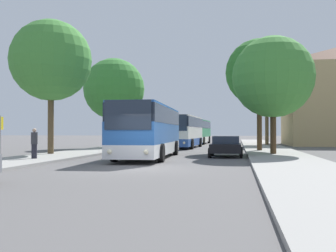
{
  "coord_description": "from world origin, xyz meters",
  "views": [
    {
      "loc": [
        4.35,
        -16.75,
        1.63
      ],
      "look_at": [
        -0.71,
        11.87,
        2.06
      ],
      "focal_mm": 42.0,
      "sensor_mm": 36.0,
      "label": 1
    }
  ],
  "objects_px": {
    "tree_left_near": "(114,89)",
    "tree_right_near": "(273,77)",
    "bus_middle": "(184,131)",
    "tree_right_mid": "(259,73)",
    "bus_front": "(149,130)",
    "bus_stop_sign": "(0,134)",
    "parked_car_right_near": "(226,146)",
    "tree_left_far": "(51,61)",
    "tree_right_far": "(267,86)",
    "pedestrian_waiting_near": "(34,143)",
    "bus_rear": "(197,131)"
  },
  "relations": [
    {
      "from": "bus_middle",
      "to": "tree_right_far",
      "type": "distance_m",
      "value": 11.94
    },
    {
      "from": "parked_car_right_near",
      "to": "tree_right_mid",
      "type": "xyz_separation_m",
      "value": [
        2.48,
        6.54,
        5.69
      ]
    },
    {
      "from": "bus_front",
      "to": "parked_car_right_near",
      "type": "bearing_deg",
      "value": 20.5
    },
    {
      "from": "pedestrian_waiting_near",
      "to": "tree_right_near",
      "type": "relative_size",
      "value": 0.21
    },
    {
      "from": "bus_front",
      "to": "tree_right_mid",
      "type": "bearing_deg",
      "value": 47.58
    },
    {
      "from": "bus_stop_sign",
      "to": "tree_right_far",
      "type": "distance_m",
      "value": 32.94
    },
    {
      "from": "pedestrian_waiting_near",
      "to": "tree_right_near",
      "type": "height_order",
      "value": "tree_right_near"
    },
    {
      "from": "bus_stop_sign",
      "to": "tree_left_far",
      "type": "relative_size",
      "value": 0.25
    },
    {
      "from": "bus_middle",
      "to": "parked_car_right_near",
      "type": "xyz_separation_m",
      "value": [
        4.55,
        -13.52,
        -0.99
      ]
    },
    {
      "from": "bus_front",
      "to": "parked_car_right_near",
      "type": "relative_size",
      "value": 2.83
    },
    {
      "from": "bus_front",
      "to": "tree_left_far",
      "type": "relative_size",
      "value": 1.24
    },
    {
      "from": "bus_front",
      "to": "bus_stop_sign",
      "type": "distance_m",
      "value": 9.06
    },
    {
      "from": "parked_car_right_near",
      "to": "tree_left_far",
      "type": "distance_m",
      "value": 13.08
    },
    {
      "from": "bus_stop_sign",
      "to": "bus_rear",
      "type": "bearing_deg",
      "value": 81.38
    },
    {
      "from": "pedestrian_waiting_near",
      "to": "tree_left_far",
      "type": "xyz_separation_m",
      "value": [
        -1.34,
        4.61,
        5.47
      ]
    },
    {
      "from": "bus_middle",
      "to": "tree_right_near",
      "type": "distance_m",
      "value": 14.69
    },
    {
      "from": "bus_middle",
      "to": "tree_left_near",
      "type": "relative_size",
      "value": 1.19
    },
    {
      "from": "parked_car_right_near",
      "to": "tree_left_far",
      "type": "xyz_separation_m",
      "value": [
        -11.71,
        -1.05,
        5.74
      ]
    },
    {
      "from": "bus_middle",
      "to": "parked_car_right_near",
      "type": "relative_size",
      "value": 2.64
    },
    {
      "from": "tree_right_near",
      "to": "parked_car_right_near",
      "type": "bearing_deg",
      "value": -153.86
    },
    {
      "from": "bus_rear",
      "to": "tree_right_mid",
      "type": "xyz_separation_m",
      "value": [
        7.07,
        -20.44,
        4.7
      ]
    },
    {
      "from": "tree_left_far",
      "to": "tree_right_near",
      "type": "relative_size",
      "value": 1.14
    },
    {
      "from": "bus_front",
      "to": "bus_stop_sign",
      "type": "relative_size",
      "value": 5.07
    },
    {
      "from": "pedestrian_waiting_near",
      "to": "tree_left_near",
      "type": "distance_m",
      "value": 18.26
    },
    {
      "from": "bus_middle",
      "to": "tree_right_mid",
      "type": "bearing_deg",
      "value": -42.93
    },
    {
      "from": "bus_front",
      "to": "tree_right_far",
      "type": "relative_size",
      "value": 1.14
    },
    {
      "from": "bus_middle",
      "to": "tree_right_mid",
      "type": "height_order",
      "value": "tree_right_mid"
    },
    {
      "from": "parked_car_right_near",
      "to": "bus_stop_sign",
      "type": "distance_m",
      "value": 13.72
    },
    {
      "from": "bus_stop_sign",
      "to": "tree_right_near",
      "type": "height_order",
      "value": "tree_right_near"
    },
    {
      "from": "tree_right_near",
      "to": "tree_right_mid",
      "type": "distance_m",
      "value": 5.16
    },
    {
      "from": "bus_front",
      "to": "tree_left_near",
      "type": "distance_m",
      "value": 15.97
    },
    {
      "from": "tree_left_near",
      "to": "tree_right_mid",
      "type": "distance_m",
      "value": 14.91
    },
    {
      "from": "bus_front",
      "to": "tree_left_near",
      "type": "relative_size",
      "value": 1.28
    },
    {
      "from": "tree_left_near",
      "to": "tree_right_near",
      "type": "xyz_separation_m",
      "value": [
        14.54,
        -10.36,
        -0.58
      ]
    },
    {
      "from": "tree_right_near",
      "to": "tree_right_far",
      "type": "bearing_deg",
      "value": 87.15
    },
    {
      "from": "tree_left_far",
      "to": "bus_middle",
      "type": "bearing_deg",
      "value": 63.83
    },
    {
      "from": "tree_right_mid",
      "to": "tree_right_near",
      "type": "bearing_deg",
      "value": -82.79
    },
    {
      "from": "parked_car_right_near",
      "to": "bus_stop_sign",
      "type": "height_order",
      "value": "bus_stop_sign"
    },
    {
      "from": "bus_middle",
      "to": "tree_left_far",
      "type": "xyz_separation_m",
      "value": [
        -7.16,
        -14.57,
        4.75
      ]
    },
    {
      "from": "bus_middle",
      "to": "parked_car_right_near",
      "type": "bearing_deg",
      "value": -69.52
    },
    {
      "from": "tree_right_far",
      "to": "bus_front",
      "type": "bearing_deg",
      "value": -111.66
    },
    {
      "from": "parked_car_right_near",
      "to": "bus_stop_sign",
      "type": "relative_size",
      "value": 1.79
    },
    {
      "from": "tree_left_far",
      "to": "tree_left_near",
      "type": "bearing_deg",
      "value": 88.79
    },
    {
      "from": "pedestrian_waiting_near",
      "to": "bus_middle",
      "type": "bearing_deg",
      "value": 177.63
    },
    {
      "from": "bus_middle",
      "to": "tree_right_near",
      "type": "xyz_separation_m",
      "value": [
        7.66,
        -11.99,
        3.63
      ]
    },
    {
      "from": "bus_rear",
      "to": "tree_left_near",
      "type": "xyz_separation_m",
      "value": [
        -6.84,
        -15.1,
        4.21
      ]
    },
    {
      "from": "bus_rear",
      "to": "tree_left_far",
      "type": "relative_size",
      "value": 1.24
    },
    {
      "from": "bus_stop_sign",
      "to": "tree_right_near",
      "type": "distance_m",
      "value": 17.47
    },
    {
      "from": "bus_stop_sign",
      "to": "pedestrian_waiting_near",
      "type": "relative_size",
      "value": 1.34
    },
    {
      "from": "tree_right_near",
      "to": "tree_right_far",
      "type": "relative_size",
      "value": 0.8
    }
  ]
}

